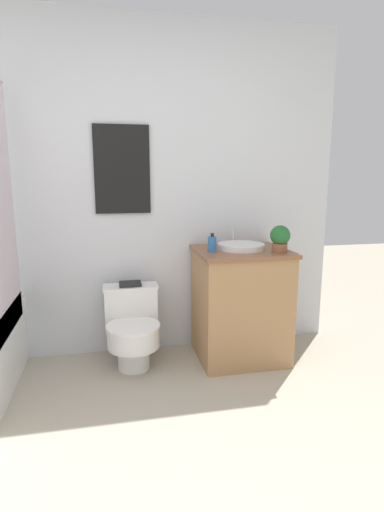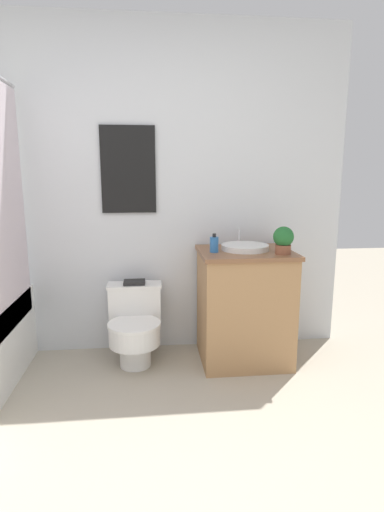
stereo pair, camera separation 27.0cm
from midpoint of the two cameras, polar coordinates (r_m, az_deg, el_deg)
wall_back at (r=3.09m, az=-8.52°, el=9.08°), size 3.57×0.07×2.50m
toilet at (r=2.99m, az=-5.59°, el=-9.72°), size 0.41×0.52×0.57m
vanity at (r=3.03m, az=10.01°, el=-7.05°), size 0.67×0.58×0.84m
sink at (r=2.94m, az=10.18°, el=1.23°), size 0.35×0.38×0.13m
soap_bottle at (r=2.82m, az=5.93°, el=1.65°), size 0.06×0.06×0.13m
potted_plant at (r=2.84m, az=15.61°, el=2.28°), size 0.14×0.14×0.19m
book_on_tank at (r=3.03m, az=-5.72°, el=-3.79°), size 0.16×0.13×0.02m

